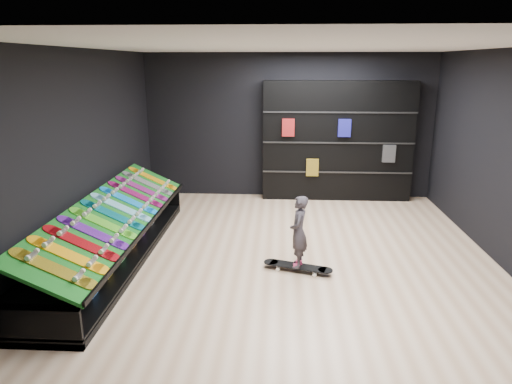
# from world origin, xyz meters

# --- Properties ---
(floor) EXTENTS (6.00, 7.00, 0.01)m
(floor) POSITION_xyz_m (0.00, 0.00, 0.00)
(floor) COLOR beige
(floor) RESTS_ON ground
(ceiling) EXTENTS (6.00, 7.00, 0.01)m
(ceiling) POSITION_xyz_m (0.00, 0.00, 3.00)
(ceiling) COLOR white
(ceiling) RESTS_ON ground
(wall_back) EXTENTS (6.00, 0.02, 3.00)m
(wall_back) POSITION_xyz_m (0.00, 3.50, 1.50)
(wall_back) COLOR black
(wall_back) RESTS_ON ground
(wall_front) EXTENTS (6.00, 0.02, 3.00)m
(wall_front) POSITION_xyz_m (0.00, -3.50, 1.50)
(wall_front) COLOR black
(wall_front) RESTS_ON ground
(wall_left) EXTENTS (0.02, 7.00, 3.00)m
(wall_left) POSITION_xyz_m (-3.00, 0.00, 1.50)
(wall_left) COLOR black
(wall_left) RESTS_ON ground
(display_rack) EXTENTS (0.90, 4.50, 0.50)m
(display_rack) POSITION_xyz_m (-2.55, 0.00, 0.25)
(display_rack) COLOR black
(display_rack) RESTS_ON ground
(turf_ramp) EXTENTS (0.92, 4.50, 0.46)m
(turf_ramp) POSITION_xyz_m (-2.50, 0.00, 0.71)
(turf_ramp) COLOR #0D5613
(turf_ramp) RESTS_ON display_rack
(back_shelving) EXTENTS (3.06, 0.36, 2.45)m
(back_shelving) POSITION_xyz_m (1.01, 3.32, 1.23)
(back_shelving) COLOR black
(back_shelving) RESTS_ON ground
(floor_skateboard) EXTENTS (1.00, 0.49, 0.09)m
(floor_skateboard) POSITION_xyz_m (0.11, -0.29, 0.05)
(floor_skateboard) COLOR black
(floor_skateboard) RESTS_ON ground
(child) EXTENTS (0.19, 0.24, 0.60)m
(child) POSITION_xyz_m (0.11, -0.29, 0.39)
(child) COLOR black
(child) RESTS_ON floor_skateboard
(display_board_0) EXTENTS (0.93, 0.22, 0.50)m
(display_board_0) POSITION_xyz_m (-2.49, -1.90, 0.74)
(display_board_0) COLOR yellow
(display_board_0) RESTS_ON turf_ramp
(display_board_1) EXTENTS (0.93, 0.22, 0.50)m
(display_board_1) POSITION_xyz_m (-2.49, -1.55, 0.74)
(display_board_1) COLOR yellow
(display_board_1) RESTS_ON turf_ramp
(display_board_2) EXTENTS (0.93, 0.22, 0.50)m
(display_board_2) POSITION_xyz_m (-2.49, -1.21, 0.74)
(display_board_2) COLOR red
(display_board_2) RESTS_ON turf_ramp
(display_board_3) EXTENTS (0.93, 0.22, 0.50)m
(display_board_3) POSITION_xyz_m (-2.49, -0.86, 0.74)
(display_board_3) COLOR purple
(display_board_3) RESTS_ON turf_ramp
(display_board_4) EXTENTS (0.93, 0.22, 0.50)m
(display_board_4) POSITION_xyz_m (-2.49, -0.52, 0.74)
(display_board_4) COLOR green
(display_board_4) RESTS_ON turf_ramp
(display_board_5) EXTENTS (0.93, 0.22, 0.50)m
(display_board_5) POSITION_xyz_m (-2.49, -0.17, 0.74)
(display_board_5) COLOR #0C8C99
(display_board_5) RESTS_ON turf_ramp
(display_board_6) EXTENTS (0.93, 0.22, 0.50)m
(display_board_6) POSITION_xyz_m (-2.49, 0.17, 0.74)
(display_board_6) COLOR #0CB2E5
(display_board_6) RESTS_ON turf_ramp
(display_board_7) EXTENTS (0.93, 0.22, 0.50)m
(display_board_7) POSITION_xyz_m (-2.49, 0.52, 0.74)
(display_board_7) COLOR blue
(display_board_7) RESTS_ON turf_ramp
(display_board_8) EXTENTS (0.93, 0.22, 0.50)m
(display_board_8) POSITION_xyz_m (-2.49, 0.86, 0.74)
(display_board_8) COLOR #E5198C
(display_board_8) RESTS_ON turf_ramp
(display_board_9) EXTENTS (0.93, 0.22, 0.50)m
(display_board_9) POSITION_xyz_m (-2.49, 1.21, 0.74)
(display_board_9) COLOR #2626BF
(display_board_9) RESTS_ON turf_ramp
(display_board_10) EXTENTS (0.93, 0.22, 0.50)m
(display_board_10) POSITION_xyz_m (-2.49, 1.55, 0.74)
(display_board_10) COLOR black
(display_board_10) RESTS_ON turf_ramp
(display_board_11) EXTENTS (0.93, 0.22, 0.50)m
(display_board_11) POSITION_xyz_m (-2.49, 1.90, 0.74)
(display_board_11) COLOR orange
(display_board_11) RESTS_ON turf_ramp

